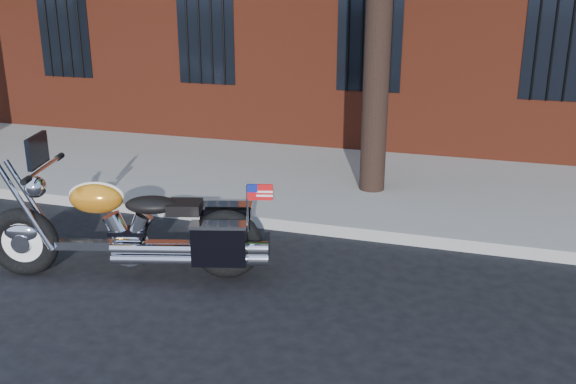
% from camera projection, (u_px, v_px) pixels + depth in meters
% --- Properties ---
extents(ground, '(120.00, 120.00, 0.00)m').
position_uv_depth(ground, '(276.00, 278.00, 6.83)').
color(ground, black).
rests_on(ground, ground).
extents(curb, '(40.00, 0.16, 0.15)m').
position_uv_depth(curb, '(310.00, 226.00, 8.06)').
color(curb, gray).
rests_on(curb, ground).
extents(sidewalk, '(40.00, 3.60, 0.15)m').
position_uv_depth(sidewalk, '(343.00, 183.00, 9.76)').
color(sidewalk, gray).
rests_on(sidewalk, ground).
extents(motorcycle, '(3.05, 1.36, 1.54)m').
position_uv_depth(motorcycle, '(138.00, 232.00, 6.69)').
color(motorcycle, black).
rests_on(motorcycle, ground).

